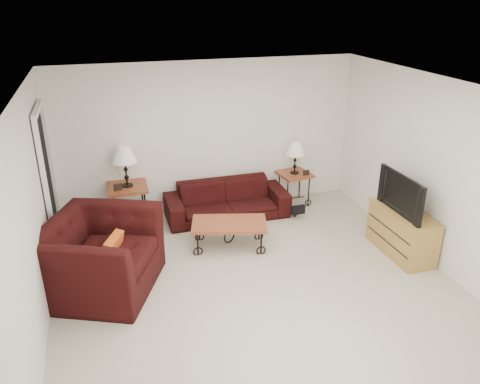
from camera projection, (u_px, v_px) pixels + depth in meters
name	position (u px, v px, depth m)	size (l,w,h in m)	color
ground	(256.00, 284.00, 6.13)	(5.00, 5.00, 0.00)	beige
wall_back	(209.00, 137.00, 7.84)	(5.00, 0.02, 2.50)	silver
wall_front	(367.00, 326.00, 3.44)	(5.00, 0.02, 2.50)	silver
wall_left	(31.00, 222.00, 4.98)	(0.02, 5.00, 2.50)	silver
wall_right	(435.00, 173.00, 6.30)	(0.02, 5.00, 2.50)	silver
ceiling	(259.00, 89.00, 5.15)	(5.00, 5.00, 0.00)	white
doorway	(48.00, 185.00, 6.53)	(0.08, 0.94, 2.04)	black
sofa	(227.00, 200.00, 7.84)	(2.00, 0.78, 0.59)	black
side_table_left	(129.00, 205.00, 7.57)	(0.61, 0.61, 0.66)	brown
side_table_right	(294.00, 188.00, 8.34)	(0.52, 0.52, 0.57)	brown
lamp_left	(125.00, 166.00, 7.31)	(0.38, 0.38, 0.66)	black
lamp_right	(295.00, 158.00, 8.12)	(0.32, 0.32, 0.57)	black
photo_frame_left	(118.00, 187.00, 7.25)	(0.13, 0.02, 0.11)	black
photo_frame_right	(306.00, 173.00, 8.12)	(0.11, 0.02, 0.09)	black
coffee_table	(229.00, 235.00, 6.93)	(1.07, 0.58, 0.40)	brown
armchair	(100.00, 256.00, 5.87)	(1.43, 1.25, 0.93)	black
throw_pillow	(112.00, 252.00, 5.85)	(0.42, 0.11, 0.42)	#BF5D18
tv_stand	(402.00, 232.00, 6.73)	(0.45, 1.09, 0.65)	tan
television	(406.00, 193.00, 6.49)	(0.97, 0.13, 0.56)	black
backpack	(295.00, 204.00, 7.84)	(0.35, 0.27, 0.45)	black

